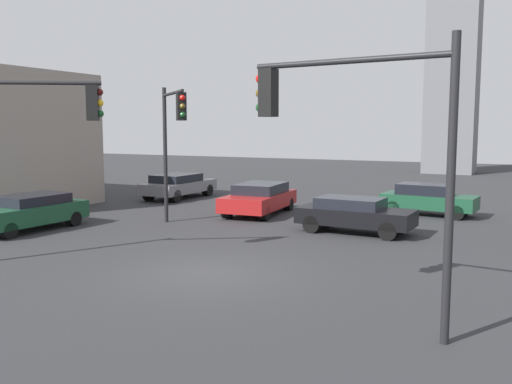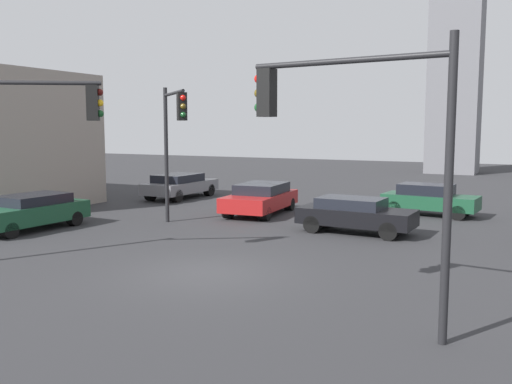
{
  "view_description": "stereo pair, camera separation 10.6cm",
  "coord_description": "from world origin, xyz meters",
  "px_view_note": "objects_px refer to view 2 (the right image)",
  "views": [
    {
      "loc": [
        7.86,
        -12.63,
        3.95
      ],
      "look_at": [
        0.23,
        2.52,
        1.97
      ],
      "focal_mm": 39.16,
      "sensor_mm": 36.0,
      "label": 1
    },
    {
      "loc": [
        7.95,
        -12.58,
        3.95
      ],
      "look_at": [
        0.23,
        2.52,
        1.97
      ],
      "focal_mm": 39.16,
      "sensor_mm": 36.0,
      "label": 2
    }
  ],
  "objects_px": {
    "car_0": "(429,199)",
    "car_6": "(261,198)",
    "traffic_light_1": "(15,128)",
    "car_2": "(30,211)",
    "car_1": "(355,214)",
    "car_4": "(180,185)",
    "traffic_light_0": "(353,127)",
    "traffic_light_2": "(173,128)"
  },
  "relations": [
    {
      "from": "car_6",
      "to": "car_0",
      "type": "bearing_deg",
      "value": 109.48
    },
    {
      "from": "car_0",
      "to": "car_1",
      "type": "xyz_separation_m",
      "value": [
        -1.7,
        -5.63,
        -0.02
      ]
    },
    {
      "from": "traffic_light_1",
      "to": "car_1",
      "type": "distance_m",
      "value": 11.99
    },
    {
      "from": "car_4",
      "to": "car_6",
      "type": "bearing_deg",
      "value": -114.72
    },
    {
      "from": "traffic_light_2",
      "to": "car_0",
      "type": "xyz_separation_m",
      "value": [
        8.36,
        7.8,
        -3.17
      ]
    },
    {
      "from": "car_0",
      "to": "car_6",
      "type": "height_order",
      "value": "car_0"
    },
    {
      "from": "traffic_light_0",
      "to": "car_6",
      "type": "distance_m",
      "value": 14.85
    },
    {
      "from": "traffic_light_0",
      "to": "car_1",
      "type": "xyz_separation_m",
      "value": [
        -2.82,
        9.54,
        -3.23
      ]
    },
    {
      "from": "traffic_light_0",
      "to": "car_0",
      "type": "distance_m",
      "value": 15.54
    },
    {
      "from": "car_2",
      "to": "traffic_light_1",
      "type": "bearing_deg",
      "value": 48.79
    },
    {
      "from": "traffic_light_0",
      "to": "traffic_light_2",
      "type": "bearing_deg",
      "value": -32.03
    },
    {
      "from": "traffic_light_1",
      "to": "car_4",
      "type": "distance_m",
      "value": 15.71
    },
    {
      "from": "traffic_light_2",
      "to": "car_2",
      "type": "height_order",
      "value": "traffic_light_2"
    },
    {
      "from": "car_0",
      "to": "car_2",
      "type": "xyz_separation_m",
      "value": [
        -13.1,
        -10.68,
        -0.01
      ]
    },
    {
      "from": "car_1",
      "to": "car_2",
      "type": "distance_m",
      "value": 12.46
    },
    {
      "from": "car_4",
      "to": "car_6",
      "type": "distance_m",
      "value": 7.21
    },
    {
      "from": "traffic_light_0",
      "to": "car_2",
      "type": "relative_size",
      "value": 1.24
    },
    {
      "from": "car_1",
      "to": "car_4",
      "type": "bearing_deg",
      "value": 156.99
    },
    {
      "from": "traffic_light_1",
      "to": "car_6",
      "type": "bearing_deg",
      "value": 47.85
    },
    {
      "from": "traffic_light_2",
      "to": "car_1",
      "type": "xyz_separation_m",
      "value": [
        6.66,
        2.17,
        -3.19
      ]
    },
    {
      "from": "traffic_light_1",
      "to": "car_2",
      "type": "relative_size",
      "value": 1.21
    },
    {
      "from": "car_4",
      "to": "car_1",
      "type": "bearing_deg",
      "value": -115.15
    },
    {
      "from": "traffic_light_2",
      "to": "car_2",
      "type": "distance_m",
      "value": 6.39
    },
    {
      "from": "traffic_light_1",
      "to": "car_2",
      "type": "distance_m",
      "value": 6.71
    },
    {
      "from": "car_0",
      "to": "car_6",
      "type": "relative_size",
      "value": 0.88
    },
    {
      "from": "car_1",
      "to": "car_4",
      "type": "xyz_separation_m",
      "value": [
        -11.77,
        5.56,
        0.02
      ]
    },
    {
      "from": "traffic_light_1",
      "to": "car_4",
      "type": "relative_size",
      "value": 1.15
    },
    {
      "from": "traffic_light_2",
      "to": "car_0",
      "type": "bearing_deg",
      "value": 85.68
    },
    {
      "from": "car_6",
      "to": "car_2",
      "type": "bearing_deg",
      "value": -43.82
    },
    {
      "from": "car_0",
      "to": "car_4",
      "type": "xyz_separation_m",
      "value": [
        -13.47,
        -0.07,
        -0.0
      ]
    },
    {
      "from": "car_2",
      "to": "car_0",
      "type": "bearing_deg",
      "value": 131.45
    },
    {
      "from": "car_2",
      "to": "car_4",
      "type": "bearing_deg",
      "value": -175.71
    },
    {
      "from": "traffic_light_1",
      "to": "traffic_light_2",
      "type": "relative_size",
      "value": 0.98
    },
    {
      "from": "car_6",
      "to": "traffic_light_2",
      "type": "bearing_deg",
      "value": -21.63
    },
    {
      "from": "traffic_light_1",
      "to": "car_2",
      "type": "bearing_deg",
      "value": 103.62
    },
    {
      "from": "car_1",
      "to": "car_4",
      "type": "relative_size",
      "value": 0.91
    },
    {
      "from": "traffic_light_0",
      "to": "car_0",
      "type": "xyz_separation_m",
      "value": [
        -1.11,
        15.17,
        -3.21
      ]
    },
    {
      "from": "car_0",
      "to": "car_2",
      "type": "bearing_deg",
      "value": -135.54
    },
    {
      "from": "car_0",
      "to": "traffic_light_2",
      "type": "bearing_deg",
      "value": -131.73
    },
    {
      "from": "traffic_light_1",
      "to": "car_0",
      "type": "height_order",
      "value": "traffic_light_1"
    },
    {
      "from": "car_0",
      "to": "car_1",
      "type": "relative_size",
      "value": 0.97
    },
    {
      "from": "car_1",
      "to": "car_2",
      "type": "height_order",
      "value": "car_2"
    }
  ]
}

